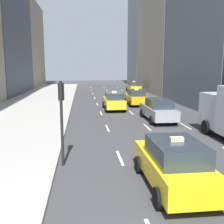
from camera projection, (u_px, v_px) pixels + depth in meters
sidewalk_left at (37, 103)px, 29.96m from camera, size 8.00×66.00×0.15m
lane_markings at (126, 108)px, 27.13m from camera, size 5.72×56.00×0.01m
taxi_lead at (134, 87)px, 44.21m from camera, size 2.02×4.40×1.87m
taxi_second at (114, 101)px, 25.64m from camera, size 2.02×4.40×1.87m
taxi_third at (136, 97)px, 28.81m from camera, size 2.02×4.40×1.87m
taxi_fourth at (174, 163)px, 9.00m from camera, size 2.02×4.40×1.87m
sedan_silver_behind at (158, 109)px, 20.45m from camera, size 2.02×4.97×1.74m
traffic_light_pole at (61, 110)px, 10.89m from camera, size 0.24×0.42×3.60m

